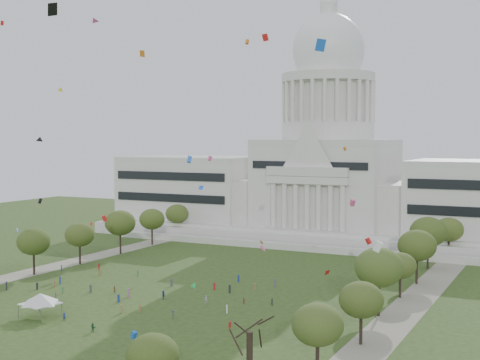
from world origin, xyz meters
The scene contains 32 objects.
ground centered at (0.00, 0.00, 0.00)m, with size 400.00×400.00×0.00m, color #2E441A.
capitol centered at (0.00, 113.59, 22.30)m, with size 160.00×64.50×91.30m.
path_left centered at (-48.00, 30.00, 0.02)m, with size 8.00×160.00×0.04m, color gray.
path_right centered at (48.00, 30.00, 0.02)m, with size 8.00×160.00×0.04m, color gray.
row_tree_r_0 centered at (44.94, -19.59, 7.75)m, with size 7.67×7.67×10.91m.
row_tree_r_1 centered at (46.22, -1.75, 7.66)m, with size 7.58×7.58×10.78m.
row_tree_l_2 centered at (-45.04, 17.30, 8.51)m, with size 8.42×8.42×11.97m.
row_tree_r_2 centered at (44.17, 17.44, 9.66)m, with size 9.55×9.55×13.58m.
row_tree_l_3 centered at (-44.09, 33.92, 8.21)m, with size 8.12×8.12×11.55m.
row_tree_r_3 centered at (44.40, 34.48, 7.08)m, with size 7.01×7.01×9.98m.
row_tree_l_4 centered at (-44.08, 52.42, 9.39)m, with size 9.29×9.29×13.21m.
row_tree_r_4 centered at (44.76, 50.04, 9.29)m, with size 9.19×9.19×13.06m.
row_tree_l_5 centered at (-45.22, 71.01, 8.42)m, with size 8.33×8.33×11.85m.
row_tree_r_5 centered at (43.49, 70.19, 9.93)m, with size 9.82×9.82×13.96m.
row_tree_l_6 centered at (-46.87, 89.14, 8.27)m, with size 8.19×8.19×11.64m.
row_tree_r_6 centered at (45.96, 88.13, 8.51)m, with size 8.42×8.42×11.97m.
near_tree_1 centered at (30.00, -40.00, 7.00)m, with size 6.93×6.93×9.86m.
big_bare_tree centered at (38.00, -28.00, 8.67)m, with size 6.00×5.00×12.80m.
event_tent centered at (-14.58, -12.90, 3.76)m, with size 10.15×10.15×4.84m.
person_0 centered at (34.98, 12.53, 0.87)m, with size 0.85×0.55×1.74m, color #26262B.
person_2 centered at (22.29, 15.46, 0.78)m, with size 0.76×0.47×1.57m, color #4C4C51.
person_3 centered at (9.28, -2.59, 0.94)m, with size 1.21×0.63×1.88m, color #4C4C51.
person_4 centered at (9.20, 10.73, 0.94)m, with size 1.10×0.60×1.88m, color silver.
person_5 centered at (-1.31, 10.43, 0.90)m, with size 1.66×0.66×1.79m, color navy.
person_6 centered at (12.72, -19.46, 0.75)m, with size 0.74×0.48×1.51m, color #33723F.
person_7 centered at (-8.80, -12.66, 0.81)m, with size 0.59×0.43×1.62m, color navy.
person_8 centered at (-14.36, 10.38, 0.74)m, with size 0.72×0.44×1.48m, color olive.
person_9 centered at (22.61, -4.25, 0.85)m, with size 1.09×0.56×1.69m, color #B21E1E.
person_10 centered at (16.36, 14.10, 0.68)m, with size 0.80×0.44×1.36m, color #B21E1E.
person_11 centered at (1.03, -16.28, 0.84)m, with size 1.55×0.61×1.67m, color #33723F.
distant_crowd centered at (-12.71, 14.04, 0.86)m, with size 59.00×36.82×1.95m.
kite_swarm centered at (5.47, 10.29, 24.37)m, with size 90.69×98.37×58.04m.
Camera 1 is at (77.56, -110.08, 34.82)m, focal length 50.00 mm.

